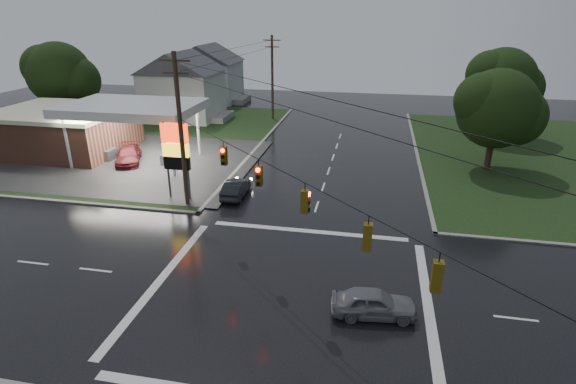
% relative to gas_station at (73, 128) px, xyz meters
% --- Properties ---
extents(ground, '(120.00, 120.00, 0.00)m').
position_rel_gas_station_xyz_m(ground, '(25.68, -19.70, -2.55)').
color(ground, black).
rests_on(ground, ground).
extents(grass_nw, '(36.00, 36.00, 0.08)m').
position_rel_gas_station_xyz_m(grass_nw, '(-0.32, 6.30, -2.51)').
color(grass_nw, black).
rests_on(grass_nw, ground).
extents(gas_station, '(26.20, 18.00, 5.60)m').
position_rel_gas_station_xyz_m(gas_station, '(0.00, 0.00, 0.00)').
color(gas_station, '#2D2D2D').
rests_on(gas_station, ground).
extents(pylon_sign, '(2.00, 0.35, 6.00)m').
position_rel_gas_station_xyz_m(pylon_sign, '(15.18, -9.20, 1.46)').
color(pylon_sign, '#59595E').
rests_on(pylon_sign, ground).
extents(utility_pole_nw, '(2.20, 0.32, 11.00)m').
position_rel_gas_station_xyz_m(utility_pole_nw, '(16.18, -10.20, 3.17)').
color(utility_pole_nw, '#382619').
rests_on(utility_pole_nw, ground).
extents(utility_pole_n, '(2.20, 0.32, 10.50)m').
position_rel_gas_station_xyz_m(utility_pole_n, '(16.18, 18.30, 2.92)').
color(utility_pole_n, '#382619').
rests_on(utility_pole_n, ground).
extents(traffic_signals, '(26.87, 26.87, 1.47)m').
position_rel_gas_station_xyz_m(traffic_signals, '(25.69, -19.72, 3.93)').
color(traffic_signals, black).
rests_on(traffic_signals, ground).
extents(house_near, '(11.05, 8.48, 8.60)m').
position_rel_gas_station_xyz_m(house_near, '(4.73, 16.30, 1.86)').
color(house_near, silver).
rests_on(house_near, ground).
extents(house_far, '(11.05, 8.48, 8.60)m').
position_rel_gas_station_xyz_m(house_far, '(3.73, 28.30, 1.86)').
color(house_far, silver).
rests_on(house_far, ground).
extents(tree_nw_behind, '(8.93, 7.60, 10.00)m').
position_rel_gas_station_xyz_m(tree_nw_behind, '(-8.17, 10.29, 3.63)').
color(tree_nw_behind, black).
rests_on(tree_nw_behind, ground).
extents(tree_ne_near, '(7.99, 6.80, 8.98)m').
position_rel_gas_station_xyz_m(tree_ne_near, '(39.82, 2.29, 3.01)').
color(tree_ne_near, black).
rests_on(tree_ne_near, ground).
extents(tree_ne_far, '(8.46, 7.20, 9.80)m').
position_rel_gas_station_xyz_m(tree_ne_far, '(42.83, 14.29, 3.63)').
color(tree_ne_far, black).
rests_on(tree_ne_far, ground).
extents(car_north, '(1.48, 4.10, 1.34)m').
position_rel_gas_station_xyz_m(car_north, '(19.25, -7.89, -1.88)').
color(car_north, black).
rests_on(car_north, ground).
extents(car_crossing, '(4.18, 2.06, 1.37)m').
position_rel_gas_station_xyz_m(car_crossing, '(30.01, -20.73, -1.86)').
color(car_crossing, slate).
rests_on(car_crossing, ground).
extents(car_pump, '(3.95, 5.53, 1.49)m').
position_rel_gas_station_xyz_m(car_pump, '(6.89, -2.07, -1.80)').
color(car_pump, '#4D1116').
rests_on(car_pump, ground).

